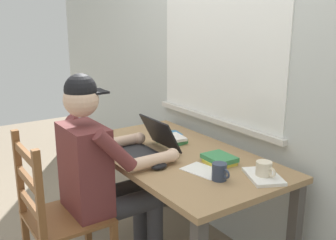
{
  "coord_description": "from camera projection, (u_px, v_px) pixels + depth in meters",
  "views": [
    {
      "loc": [
        1.87,
        -1.33,
        1.56
      ],
      "look_at": [
        -0.02,
        -0.05,
        0.94
      ],
      "focal_mm": 41.98,
      "sensor_mm": 36.0,
      "label": 1
    }
  ],
  "objects": [
    {
      "name": "coffee_mug_white",
      "position": [
        264.0,
        170.0,
        2.06
      ],
      "size": [
        0.12,
        0.08,
        0.09
      ],
      "color": "beige",
      "rests_on": "desk"
    },
    {
      "name": "wooden_chair",
      "position": [
        58.0,
        219.0,
        2.15
      ],
      "size": [
        0.42,
        0.42,
        0.96
      ],
      "color": "brown",
      "rests_on": "ground"
    },
    {
      "name": "coffee_mug_dark",
      "position": [
        220.0,
        172.0,
        2.04
      ],
      "size": [
        0.12,
        0.08,
        0.09
      ],
      "color": "#2D384C",
      "rests_on": "desk"
    },
    {
      "name": "landscape_photo_print",
      "position": [
        174.0,
        133.0,
        2.86
      ],
      "size": [
        0.14,
        0.11,
        0.0
      ],
      "primitive_type": "cube",
      "rotation": [
        0.0,
        0.0,
        -0.18
      ],
      "color": "teal",
      "rests_on": "desk"
    },
    {
      "name": "seated_person",
      "position": [
        103.0,
        170.0,
        2.25
      ],
      "size": [
        0.5,
        0.6,
        1.26
      ],
      "color": "brown",
      "rests_on": "ground"
    },
    {
      "name": "book_stack_main",
      "position": [
        219.0,
        159.0,
        2.27
      ],
      "size": [
        0.19,
        0.16,
        0.05
      ],
      "color": "gold",
      "rests_on": "desk"
    },
    {
      "name": "paper_pile_back_corner",
      "position": [
        203.0,
        171.0,
        2.17
      ],
      "size": [
        0.25,
        0.19,
        0.0
      ],
      "primitive_type": "cube",
      "rotation": [
        0.0,
        0.0,
        0.2
      ],
      "color": "white",
      "rests_on": "desk"
    },
    {
      "name": "desk",
      "position": [
        177.0,
        168.0,
        2.46
      ],
      "size": [
        1.41,
        0.78,
        0.72
      ],
      "color": "#9E7A51",
      "rests_on": "ground"
    },
    {
      "name": "laptop",
      "position": [
        146.0,
        145.0,
        2.43
      ],
      "size": [
        0.33,
        0.34,
        0.21
      ],
      "color": "black",
      "rests_on": "desk"
    },
    {
      "name": "back_wall",
      "position": [
        236.0,
        56.0,
        2.54
      ],
      "size": [
        6.0,
        0.08,
        2.6
      ],
      "color": "beige",
      "rests_on": "ground"
    },
    {
      "name": "computer_mouse",
      "position": [
        159.0,
        166.0,
        2.19
      ],
      "size": [
        0.06,
        0.1,
        0.03
      ],
      "primitive_type": "ellipsoid",
      "color": "black",
      "rests_on": "desk"
    },
    {
      "name": "book_stack_side",
      "position": [
        172.0,
        140.0,
        2.63
      ],
      "size": [
        0.19,
        0.16,
        0.05
      ],
      "color": "#38844C",
      "rests_on": "desk"
    },
    {
      "name": "paper_pile_near_laptop",
      "position": [
        263.0,
        176.0,
        2.07
      ],
      "size": [
        0.28,
        0.25,
        0.02
      ],
      "primitive_type": "cube",
      "rotation": [
        0.0,
        0.0,
        -0.45
      ],
      "color": "white",
      "rests_on": "desk"
    }
  ]
}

